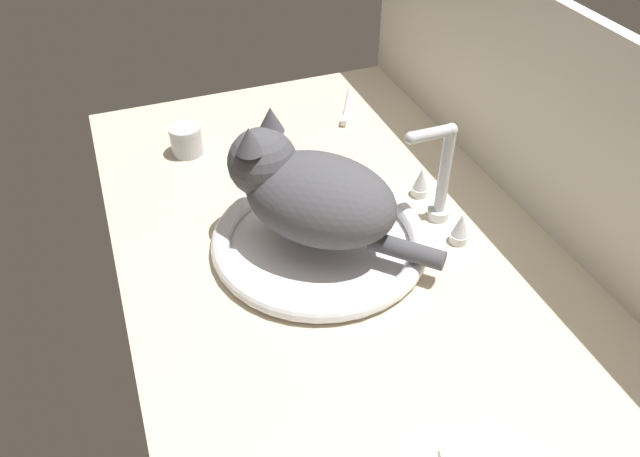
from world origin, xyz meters
TOP-DOWN VIEW (x-y plane):
  - countertop at (0.00, 0.00)cm, footprint 119.43×72.12cm
  - backsplash_wall at (0.00, 37.26)cm, footprint 119.43×2.40cm
  - sink_basin at (0.78, -2.64)cm, footprint 36.91×36.91cm
  - faucet at (0.78, 19.47)cm, footprint 17.62×10.35cm
  - cat at (-0.94, -4.34)cm, footprint 31.47×31.27cm
  - metal_jar at (-36.38, -17.97)cm, footprint 6.62×6.62cm
  - toothbrush at (-41.58, 19.85)cm, footprint 15.82×9.12cm

SIDE VIEW (x-z plane):
  - countertop at x=0.00cm, z-range 0.00..3.00cm
  - toothbrush at x=-41.58cm, z-range 2.77..4.47cm
  - sink_basin at x=0.78cm, z-range 2.84..5.99cm
  - metal_jar at x=-36.38cm, z-range 3.02..9.12cm
  - faucet at x=0.78cm, z-range 0.88..20.25cm
  - cat at x=-0.94cm, z-range 4.26..23.80cm
  - backsplash_wall at x=0.00cm, z-range 0.00..39.83cm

